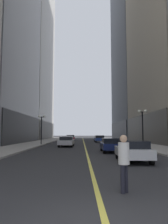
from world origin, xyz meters
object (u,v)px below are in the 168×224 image
object	(u,v)px
car_grey	(68,139)
street_lamp_right_mid	(142,120)
pedestrian_in_white_shirt	(124,159)
car_maroon	(70,138)
car_navy	(111,144)
car_silver	(67,141)
street_lamp_left_far	(42,123)
car_blue	(99,138)
car_white	(133,150)

from	to	relation	value
car_grey	street_lamp_right_mid	xyz separation A→B (m)	(9.16, -11.58, 2.54)
pedestrian_in_white_shirt	car_maroon	bearing A→B (deg)	95.10
car_navy	car_silver	size ratio (longest dim) A/B	0.97
pedestrian_in_white_shirt	street_lamp_left_far	world-z (taller)	street_lamp_left_far
car_navy	street_lamp_right_mid	distance (m)	6.06
car_blue	pedestrian_in_white_shirt	bearing A→B (deg)	-93.56
car_grey	street_lamp_left_far	world-z (taller)	street_lamp_left_far
car_blue	street_lamp_right_mid	xyz separation A→B (m)	(3.38, -18.13, 2.54)
car_silver	car_navy	bearing A→B (deg)	-59.52
car_grey	street_lamp_right_mid	bearing A→B (deg)	-51.66
car_navy	car_maroon	bearing A→B (deg)	100.41
car_grey	street_lamp_left_far	size ratio (longest dim) A/B	1.09
car_navy	car_maroon	distance (m)	29.48
car_white	street_lamp_right_mid	bearing A→B (deg)	70.60
street_lamp_left_far	street_lamp_right_mid	world-z (taller)	same
pedestrian_in_white_shirt	car_navy	bearing A→B (deg)	83.60
street_lamp_right_mid	car_maroon	bearing A→B (deg)	110.37
car_maroon	street_lamp_right_mid	world-z (taller)	street_lamp_right_mid
car_silver	street_lamp_right_mid	xyz separation A→B (m)	(8.84, -4.40, 2.54)
car_white	pedestrian_in_white_shirt	bearing A→B (deg)	-105.52
car_navy	street_lamp_left_far	xyz separation A→B (m)	(-8.74, 11.54, 2.54)
car_silver	pedestrian_in_white_shirt	distance (m)	21.98
car_silver	pedestrian_in_white_shirt	size ratio (longest dim) A/B	2.52
car_white	car_blue	world-z (taller)	same
car_blue	car_maroon	world-z (taller)	same
car_silver	street_lamp_right_mid	distance (m)	10.19
car_grey	car_blue	bearing A→B (deg)	48.57
car_white	car_blue	distance (m)	28.45
car_maroon	street_lamp_left_far	bearing A→B (deg)	-101.07
car_silver	car_maroon	world-z (taller)	same
car_white	car_blue	size ratio (longest dim) A/B	0.97
car_blue	car_white	bearing A→B (deg)	-90.52
car_silver	car_blue	distance (m)	14.78
car_grey	car_maroon	distance (m)	13.69
car_white	car_navy	distance (m)	6.60
car_maroon	street_lamp_right_mid	bearing A→B (deg)	-69.63
car_white	car_maroon	bearing A→B (deg)	99.18
car_white	car_maroon	size ratio (longest dim) A/B	0.90
street_lamp_left_far	car_navy	bearing A→B (deg)	-52.84
car_navy	pedestrian_in_white_shirt	distance (m)	13.70
car_blue	street_lamp_right_mid	distance (m)	18.62
car_navy	car_silver	distance (m)	9.42
car_white	car_silver	size ratio (longest dim) A/B	0.97
car_grey	street_lamp_right_mid	world-z (taller)	street_lamp_right_mid
street_lamp_right_mid	car_grey	bearing A→B (deg)	128.34
car_grey	car_navy	bearing A→B (deg)	-71.56
car_maroon	car_grey	bearing A→B (deg)	-89.07
car_white	car_blue	bearing A→B (deg)	89.48
car_white	car_silver	distance (m)	15.60
street_lamp_right_mid	car_navy	bearing A→B (deg)	-137.42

